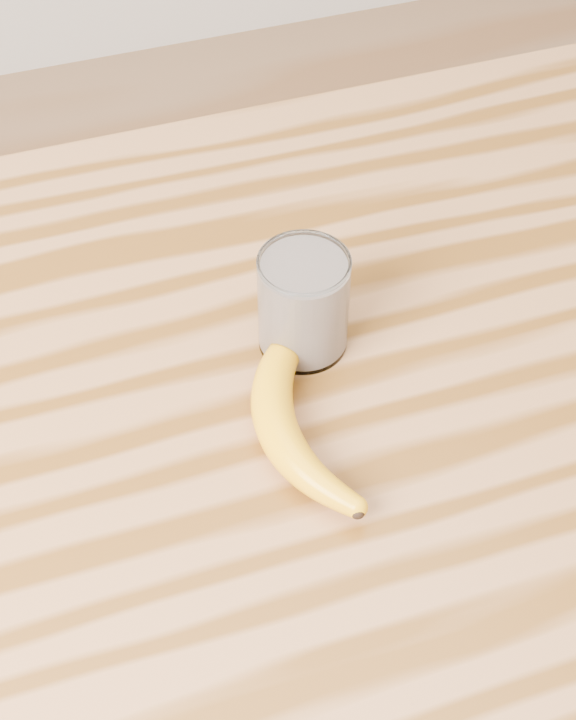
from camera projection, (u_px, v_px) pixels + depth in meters
name	position (u px, v px, depth m)	size (l,w,h in m)	color
table	(272.00, 479.00, 0.95)	(1.20, 0.80, 0.90)	#95643A
smoothie_glass	(303.00, 303.00, 0.85)	(0.08, 0.08, 0.10)	white
banana	(272.00, 414.00, 0.81)	(0.11, 0.29, 0.04)	#EDA40F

